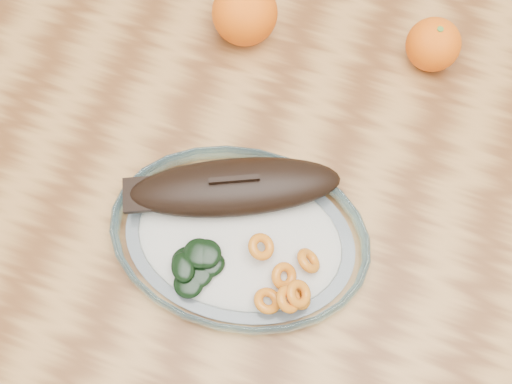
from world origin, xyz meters
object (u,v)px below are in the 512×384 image
dining_table (323,207)px  orange_right (433,45)px  plated_meal (239,234)px  orange_left (245,13)px

dining_table → orange_right: (0.07, 0.22, 0.13)m
plated_meal → orange_right: plated_meal is taller
orange_right → plated_meal: bearing=-115.6°
plated_meal → orange_left: 0.30m
orange_right → dining_table: bearing=-108.1°
orange_left → dining_table: bearing=-44.5°
orange_left → orange_right: bearing=9.4°
orange_left → plated_meal: bearing=-71.7°
orange_left → orange_right: orange_left is taller
dining_table → orange_left: 0.29m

